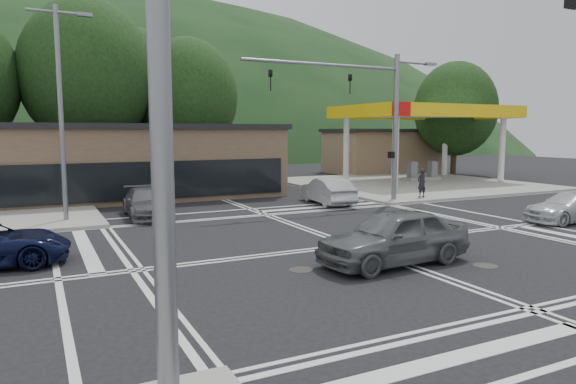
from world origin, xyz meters
name	(u,v)px	position (x,y,z in m)	size (l,w,h in m)	color
ground	(351,245)	(0.00, 0.00, 0.00)	(120.00, 120.00, 0.00)	black
sidewalk_ne	(410,184)	(15.00, 15.00, 0.07)	(16.00, 16.00, 0.15)	gray
gas_station_canopy	(424,116)	(16.99, 15.99, 5.04)	(12.32, 8.34, 5.75)	silver
convenience_store	(383,152)	(20.00, 25.00, 1.90)	(10.00, 6.00, 3.80)	#846B4F
commercial_row	(66,165)	(-8.00, 17.00, 2.00)	(24.00, 8.00, 4.00)	brown
hill_north	(90,152)	(0.00, 90.00, 0.00)	(252.00, 126.00, 140.00)	#173518
tree_n_b	(87,74)	(-6.00, 24.00, 7.79)	(9.00, 9.00, 12.98)	#382619
tree_n_c	(187,96)	(1.00, 24.00, 6.49)	(7.60, 7.60, 10.87)	#382619
tree_n_e	(137,90)	(-2.00, 28.00, 7.14)	(8.40, 8.40, 11.98)	#382619
tree_ne	(455,109)	(24.00, 20.00, 5.84)	(7.20, 7.20, 9.99)	#382619
streetlight_nw	(62,103)	(-8.44, 9.00, 5.05)	(2.50, 0.25, 9.00)	slate
signal_mast_ne	(377,109)	(6.95, 8.20, 5.07)	(11.65, 0.30, 8.00)	slate
signal_mast_sw	(295,39)	(-6.39, -8.20, 5.12)	(9.14, 0.28, 8.00)	slate
car_grey_center	(394,237)	(-0.26, -2.62, 0.81)	(1.92, 4.76, 1.62)	#595C5E
car_silver_east	(571,207)	(11.05, -0.30, 0.64)	(1.78, 4.38, 1.27)	silver
car_queue_a	(328,191)	(4.40, 9.00, 0.71)	(1.51, 4.32, 1.42)	#B7B9BF
car_queue_b	(220,181)	(1.00, 16.62, 0.74)	(1.75, 4.35, 1.48)	beige
car_northbound	(147,203)	(-5.11, 9.00, 0.66)	(1.84, 4.53, 1.32)	#595B5E
pedestrian	(422,183)	(10.05, 8.08, 0.96)	(0.59, 0.39, 1.62)	black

